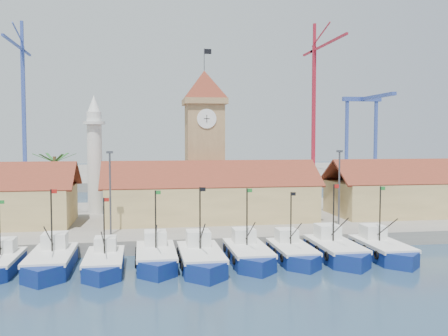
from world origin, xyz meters
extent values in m
plane|color=#1D334D|center=(0.00, 0.00, 0.00)|extent=(400.00, 400.00, 0.00)
cube|color=gray|center=(0.00, 24.00, 0.75)|extent=(140.00, 32.00, 1.50)
cube|color=gray|center=(0.00, 110.00, 1.00)|extent=(240.00, 80.00, 2.00)
cube|color=silver|center=(-21.24, 5.56, 2.01)|extent=(1.92, 2.01, 1.28)
cylinder|color=black|center=(-21.24, 4.21, 3.83)|extent=(0.13, 0.13, 5.11)
cube|color=#197226|center=(-21.01, 4.21, 6.21)|extent=(0.46, 0.02, 0.32)
cube|color=navy|center=(-16.75, 3.53, 0.52)|extent=(3.65, 8.27, 1.88)
cube|color=navy|center=(-16.75, -0.60, 0.52)|extent=(3.65, 3.65, 1.88)
cube|color=silver|center=(-16.75, 3.53, 1.46)|extent=(3.73, 8.50, 0.37)
cube|color=silver|center=(-16.75, 5.60, 2.30)|extent=(2.19, 2.30, 1.46)
cylinder|color=black|center=(-16.75, 4.06, 4.38)|extent=(0.15, 0.15, 5.85)
cube|color=#A5140F|center=(-16.49, 4.06, 7.10)|extent=(0.52, 0.02, 0.37)
cube|color=navy|center=(-12.04, 2.59, 0.47)|extent=(3.28, 7.42, 1.69)
cube|color=navy|center=(-12.04, -1.12, 0.47)|extent=(3.28, 3.28, 1.69)
cube|color=silver|center=(-12.04, 2.59, 1.31)|extent=(3.34, 7.62, 0.33)
cube|color=silver|center=(-12.04, 4.45, 2.06)|extent=(1.97, 2.06, 1.31)
cylinder|color=black|center=(-12.04, 3.06, 3.93)|extent=(0.13, 0.13, 5.25)
cube|color=#A5140F|center=(-11.81, 3.06, 6.37)|extent=(0.47, 0.02, 0.33)
cube|color=navy|center=(-7.40, 3.62, 0.50)|extent=(3.52, 7.96, 1.81)
cube|color=navy|center=(-7.40, -0.35, 0.50)|extent=(3.52, 3.52, 1.81)
cube|color=silver|center=(-7.40, 3.62, 1.41)|extent=(3.59, 8.18, 0.35)
cube|color=silver|center=(-7.40, 5.61, 2.21)|extent=(2.11, 2.21, 1.41)
cylinder|color=black|center=(-7.40, 4.13, 4.22)|extent=(0.14, 0.14, 5.63)
cube|color=#197226|center=(-7.15, 4.13, 6.83)|extent=(0.50, 0.02, 0.35)
cube|color=navy|center=(-3.36, 2.25, 0.53)|extent=(3.70, 8.38, 1.90)
cube|color=navy|center=(-3.36, -1.94, 0.53)|extent=(3.70, 3.70, 1.90)
cube|color=silver|center=(-3.36, 2.25, 1.48)|extent=(3.78, 8.61, 0.37)
cube|color=silver|center=(-3.36, 4.34, 2.33)|extent=(2.22, 2.33, 1.48)
cylinder|color=black|center=(-3.36, 2.78, 4.44)|extent=(0.15, 0.15, 5.92)
cube|color=black|center=(-3.10, 2.78, 7.19)|extent=(0.53, 0.02, 0.37)
cube|color=navy|center=(1.33, 3.44, 0.51)|extent=(3.54, 8.02, 1.82)
cube|color=navy|center=(1.33, -0.57, 0.51)|extent=(3.54, 3.54, 1.82)
cube|color=silver|center=(1.33, 3.44, 1.42)|extent=(3.61, 8.24, 0.35)
cube|color=silver|center=(1.33, 5.45, 2.23)|extent=(2.13, 2.23, 1.42)
cylinder|color=black|center=(1.33, 3.95, 4.25)|extent=(0.14, 0.14, 5.67)
cube|color=#197226|center=(1.58, 3.95, 6.88)|extent=(0.51, 0.02, 0.35)
cube|color=navy|center=(5.77, 3.62, 0.47)|extent=(3.32, 7.51, 1.71)
cube|color=navy|center=(5.77, -0.13, 0.47)|extent=(3.32, 3.32, 1.71)
cube|color=silver|center=(5.77, 3.62, 1.33)|extent=(3.39, 7.72, 0.33)
cube|color=silver|center=(5.77, 5.50, 2.09)|extent=(1.99, 2.09, 1.33)
cylinder|color=black|center=(5.77, 4.10, 3.98)|extent=(0.13, 0.13, 5.31)
cube|color=black|center=(6.01, 4.10, 6.45)|extent=(0.47, 0.02, 0.33)
cube|color=navy|center=(10.16, 3.54, 0.53)|extent=(3.68, 8.32, 1.89)
cube|color=navy|center=(10.16, -0.62, 0.53)|extent=(3.68, 3.68, 1.89)
cube|color=silver|center=(10.16, 3.54, 1.47)|extent=(3.75, 8.55, 0.37)
cube|color=silver|center=(10.16, 5.62, 2.31)|extent=(2.21, 2.31, 1.47)
cylinder|color=black|center=(10.16, 4.06, 4.41)|extent=(0.15, 0.15, 5.88)
cube|color=#A5140F|center=(10.42, 4.06, 7.14)|extent=(0.53, 0.02, 0.37)
cube|color=navy|center=(14.92, 3.19, 0.51)|extent=(3.55, 8.02, 1.82)
cube|color=navy|center=(14.92, -0.82, 0.51)|extent=(3.55, 3.55, 1.82)
cube|color=silver|center=(14.92, 3.19, 1.42)|extent=(3.62, 8.25, 0.35)
cube|color=silver|center=(14.92, 5.20, 2.23)|extent=(2.13, 2.23, 1.42)
cylinder|color=black|center=(14.92, 3.70, 4.26)|extent=(0.14, 0.14, 5.67)
cube|color=#197226|center=(15.17, 3.70, 6.89)|extent=(0.51, 0.02, 0.35)
cube|color=#DABB78|center=(0.00, 20.00, 3.75)|extent=(26.00, 10.00, 4.50)
cube|color=maroon|center=(0.00, 17.50, 7.50)|extent=(27.04, 5.13, 3.21)
cube|color=maroon|center=(0.00, 22.50, 7.50)|extent=(27.04, 5.13, 3.21)
cube|color=#DABB78|center=(32.00, 20.00, 3.75)|extent=(30.00, 10.00, 4.50)
cube|color=maroon|center=(32.00, 22.50, 7.50)|extent=(31.20, 5.13, 3.21)
cube|color=tan|center=(0.00, 26.00, 9.00)|extent=(5.00, 5.00, 15.00)
cube|color=tan|center=(0.00, 26.00, 16.90)|extent=(5.80, 5.80, 0.80)
pyramid|color=maroon|center=(0.00, 26.00, 19.20)|extent=(5.80, 5.80, 4.00)
cylinder|color=white|center=(0.00, 23.45, 14.50)|extent=(2.60, 0.15, 2.60)
cube|color=black|center=(0.00, 23.37, 14.50)|extent=(0.08, 0.02, 1.00)
cube|color=black|center=(0.00, 23.37, 14.50)|extent=(0.80, 0.02, 0.08)
cylinder|color=#3F3F44|center=(0.00, 26.00, 22.70)|extent=(0.10, 0.10, 3.00)
cube|color=black|center=(0.50, 26.00, 23.80)|extent=(1.00, 0.03, 0.70)
cylinder|color=silver|center=(-15.00, 28.00, 8.50)|extent=(2.00, 2.00, 14.00)
cylinder|color=silver|center=(-15.00, 28.00, 14.00)|extent=(3.00, 3.00, 0.40)
cone|color=silver|center=(-15.00, 28.00, 16.60)|extent=(1.80, 1.80, 2.40)
cylinder|color=brown|center=(-20.00, 26.00, 5.50)|extent=(0.44, 0.44, 8.00)
cube|color=#205F22|center=(-18.60, 26.00, 9.30)|extent=(2.80, 0.35, 1.18)
cube|color=#205F22|center=(-19.30, 27.21, 9.30)|extent=(1.71, 2.60, 1.18)
cube|color=#205F22|center=(-20.70, 27.21, 9.30)|extent=(1.71, 2.60, 1.18)
cube|color=#205F22|center=(-21.40, 26.00, 9.30)|extent=(2.80, 0.35, 1.18)
cube|color=#205F22|center=(-20.70, 24.79, 9.30)|extent=(1.71, 2.60, 1.18)
cube|color=#205F22|center=(-19.30, 24.79, 9.30)|extent=(1.71, 2.60, 1.18)
cylinder|color=#3F3F44|center=(-12.00, 12.00, 6.00)|extent=(0.20, 0.20, 9.00)
cube|color=#3F3F44|center=(-12.00, 12.00, 10.40)|extent=(0.70, 0.25, 0.25)
cylinder|color=#3F3F44|center=(14.00, 12.00, 6.00)|extent=(0.20, 0.20, 9.00)
cube|color=#3F3F44|center=(14.00, 12.00, 10.40)|extent=(0.70, 0.25, 0.25)
cube|color=#33499C|center=(-41.68, 108.00, 20.02)|extent=(1.00, 1.00, 36.05)
cube|color=#33499C|center=(-41.68, 98.79, 37.05)|extent=(0.60, 23.03, 0.60)
cube|color=#33499C|center=(-41.68, 113.00, 37.05)|extent=(0.60, 10.00, 0.60)
cube|color=#33499C|center=(-41.68, 108.00, 41.55)|extent=(0.80, 0.80, 7.00)
cube|color=maroon|center=(43.95, 105.00, 20.91)|extent=(1.00, 1.00, 37.83)
cube|color=maroon|center=(43.95, 94.02, 38.83)|extent=(0.60, 27.46, 0.60)
cube|color=maroon|center=(43.95, 110.00, 38.83)|extent=(0.60, 10.00, 0.60)
cube|color=maroon|center=(43.95, 105.00, 43.33)|extent=(0.80, 0.80, 7.00)
cube|color=#33499C|center=(57.00, 110.00, 13.00)|extent=(0.90, 0.90, 22.00)
cube|color=#33499C|center=(67.00, 110.00, 13.00)|extent=(0.90, 0.90, 22.00)
cube|color=#33499C|center=(62.00, 110.00, 24.50)|extent=(13.00, 1.40, 1.40)
cube|color=#33499C|center=(62.00, 100.00, 24.50)|extent=(1.40, 22.00, 1.00)
camera|label=1|loc=(-8.68, -42.67, 11.91)|focal=40.00mm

